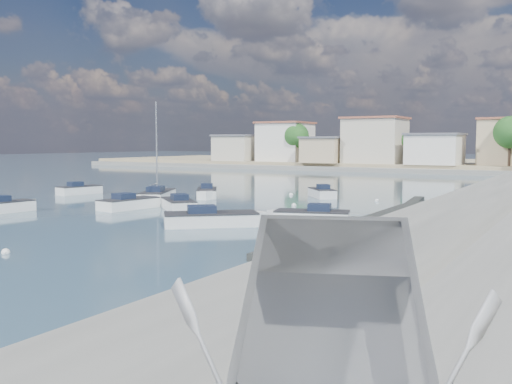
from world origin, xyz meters
TOP-DOWN VIEW (x-y plane):
  - ground at (0.00, 40.00)m, footprint 400.00×400.00m
  - breakwater at (6.90, 12.69)m, footprint 2.00×31.02m
  - far_shore_land at (0.00, 92.00)m, footprint 160.00×40.00m
  - far_shore_quay at (0.00, 71.00)m, footprint 160.00×2.50m
  - shore_trees at (8.34, 68.11)m, footprint 74.56×38.32m
  - motorboat_a at (-18.04, 3.05)m, footprint 1.98×4.59m
  - motorboat_b at (-11.65, 9.33)m, footprint 2.54×5.50m
  - motorboat_c at (-8.13, 10.68)m, footprint 4.96×4.62m
  - motorboat_d at (3.74, 9.04)m, footprint 5.37×3.30m
  - motorboat_e at (-24.77, 16.27)m, footprint 2.52×4.95m
  - motorboat_f at (-2.65, 25.47)m, footprint 3.92×4.18m
  - motorboat_g at (-11.81, 19.72)m, footprint 4.17×4.93m
  - motorboat_h at (-0.76, 5.20)m, footprint 5.86×5.52m
  - sailboat at (-14.51, 15.89)m, footprint 4.71×6.66m
  - mooring_buoys at (1.77, 14.58)m, footprint 19.40×33.40m

SIDE VIEW (x-z plane):
  - ground at x=0.00m, z-range 0.00..0.00m
  - mooring_buoys at x=1.77m, z-range -0.15..0.25m
  - breakwater at x=6.90m, z-range 0.00..0.35m
  - motorboat_d at x=3.74m, z-range -0.36..1.12m
  - motorboat_b at x=-11.65m, z-range -0.36..1.12m
  - motorboat_f at x=-2.65m, z-range -0.36..1.12m
  - motorboat_e at x=-24.77m, z-range -0.36..1.12m
  - motorboat_h at x=-0.76m, z-range -0.36..1.12m
  - motorboat_a at x=-18.04m, z-range -0.36..1.12m
  - motorboat_c at x=-8.13m, z-range -0.36..1.12m
  - motorboat_g at x=-11.81m, z-range -0.36..1.12m
  - far_shore_quay at x=0.00m, z-range 0.00..0.80m
  - sailboat at x=-14.51m, z-range -4.09..4.91m
  - far_shore_land at x=0.00m, z-range 0.00..1.40m
  - shore_trees at x=8.34m, z-range 2.26..10.18m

